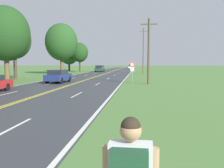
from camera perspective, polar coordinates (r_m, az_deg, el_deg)
The scene contains 11 objects.
traffic_sign at distance 27.02m, azimuth 4.89°, elevation 4.06°, with size 0.60×0.10×2.45m.
utility_pole_midground at distance 26.30m, azimuth 8.81°, elevation 8.02°, with size 1.80×0.24×7.09m.
utility_pole_far at distance 52.27m, azimuth 7.56°, elevation 8.03°, with size 1.80×0.24×9.74m.
tree_left_verge at distance 29.88m, azimuth -24.25°, elevation 10.96°, with size 5.40×5.40×8.73m.
tree_behind_sign at distance 50.53m, azimuth -12.08°, elevation 9.81°, with size 6.62×6.62×10.39m.
tree_mid_treeline at distance 36.57m, azimuth -22.45°, elevation 9.72°, with size 4.60×4.60×8.19m.
tree_right_cluster at distance 62.34m, azimuth -7.79°, elevation 7.52°, with size 4.37×4.37×7.52m.
tree_far_back at distance 66.57m, azimuth -10.30°, elevation 7.28°, with size 5.37×5.37×8.04m.
car_dark_blue_sedan_mid_near at distance 28.57m, azimuth -12.76°, elevation 1.91°, with size 2.05×4.46×1.52m.
car_dark_green_van_mid_far at distance 62.09m, azimuth -2.97°, elevation 3.78°, with size 2.02×4.70×1.67m.
car_white_sedan_receding at distance 89.38m, azimuth 4.65°, elevation 4.15°, with size 1.92×4.65×1.70m.
Camera 1 is at (7.17, -0.25, 2.34)m, focal length 38.00 mm.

